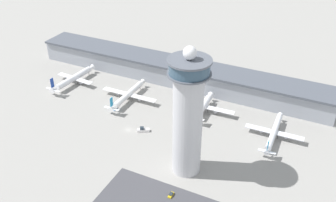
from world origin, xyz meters
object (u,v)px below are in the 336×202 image
Objects in this scene: airplane_gate_bravo at (128,95)px; airplane_gate_charlie at (203,106)px; control_tower at (188,114)px; service_truck_fuel at (114,106)px; airplane_gate_delta at (274,132)px; service_truck_catering at (143,130)px; car_white_wagon at (171,195)px; airplane_gate_alpha at (74,78)px.

airplane_gate_charlie is (52.73, 8.29, 0.16)m from airplane_gate_bravo.
service_truck_fuel is (-68.34, 34.88, -34.32)m from control_tower.
airplane_gate_delta is 105.38m from service_truck_fuel.
airplane_gate_bravo is at bearing 143.64° from control_tower.
airplane_gate_charlie is 49.10m from airplane_gate_delta.
airplane_gate_bravo is 101.11m from airplane_gate_delta.
airplane_gate_bravo is 53.38m from airplane_gate_charlie.
control_tower is at bearing -27.58° from service_truck_catering.
control_tower is 9.08× the size of service_truck_catering.
car_white_wagon is at bearing -46.61° from service_truck_catering.
service_truck_catering is at bearing -21.91° from airplane_gate_alpha.
airplane_gate_bravo is 10.24× the size of car_white_wagon.
car_white_wagon is at bearing -38.95° from service_truck_fuel.
car_white_wagon is at bearing -86.74° from control_tower.
airplane_gate_bravo is at bearing 133.73° from car_white_wagon.
airplane_gate_bravo is 39.51m from service_truck_catering.
airplane_gate_delta is at bearing 20.88° from service_truck_catering.
service_truck_catering is at bearing -124.70° from airplane_gate_charlie.
control_tower reaches higher than airplane_gate_alpha.
control_tower is 1.69× the size of airplane_gate_delta.
airplane_gate_bravo reaches higher than service_truck_fuel.
control_tower is at bearing -27.04° from service_truck_fuel.
service_truck_fuel is at bearing -104.91° from airplane_gate_bravo.
airplane_gate_charlie is at bearing 99.81° from car_white_wagon.
airplane_gate_alpha is 5.67× the size of service_truck_catering.
airplane_gate_alpha is 48.39m from service_truck_fuel.
control_tower is 1.65× the size of airplane_gate_bravo.
service_truck_catering reaches higher than car_white_wagon.
airplane_gate_delta reaches higher than service_truck_catering.
airplane_gate_delta is (101.11, -0.13, -0.06)m from airplane_gate_bravo.
car_white_wagon is (1.21, -21.34, -34.68)m from control_tower.
airplane_gate_charlie reaches higher than service_truck_catering.
service_truck_catering reaches higher than service_truck_fuel.
control_tower is 65.05m from airplane_gate_charlie.
service_truck_catering is (-25.28, -36.51, -3.47)m from airplane_gate_charlie.
service_truck_fuel is at bearing -18.72° from airplane_gate_alpha.
service_truck_fuel is (-30.89, 15.32, -0.19)m from service_truck_catering.
service_truck_fuel is at bearing 153.62° from service_truck_catering.
service_truck_catering is (-37.44, 19.56, -34.13)m from control_tower.
control_tower is 40.74m from car_white_wagon.
airplane_gate_bravo is 5.50× the size of service_truck_catering.
service_truck_catering is at bearing -45.78° from airplane_gate_bravo.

